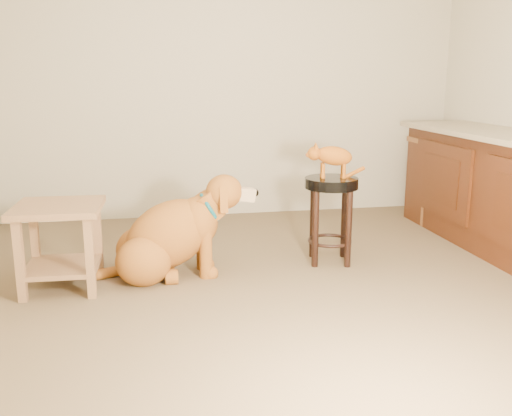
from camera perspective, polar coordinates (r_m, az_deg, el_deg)
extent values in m
cube|color=brown|center=(3.93, 2.12, -7.37)|extent=(4.50, 4.00, 0.01)
cube|color=#BDB598|center=(5.64, -2.41, 12.38)|extent=(4.50, 0.04, 2.60)
cube|color=#BDB598|center=(1.79, 17.18, 10.12)|extent=(4.50, 0.04, 2.60)
cube|color=black|center=(4.98, 24.26, -3.49)|extent=(0.52, 2.50, 0.10)
cube|color=#451F0C|center=(5.15, 18.05, 2.71)|extent=(0.02, 0.90, 0.62)
cube|color=#391809|center=(5.14, 17.93, 2.71)|extent=(0.02, 0.60, 0.40)
cylinder|color=black|center=(4.42, 8.81, -1.31)|extent=(0.05, 0.05, 0.57)
cylinder|color=black|center=(4.39, 5.71, -1.31)|extent=(0.05, 0.05, 0.57)
cylinder|color=black|center=(4.19, 9.23, -2.13)|extent=(0.05, 0.05, 0.57)
cylinder|color=black|center=(4.16, 5.97, -2.13)|extent=(0.05, 0.05, 0.57)
torus|color=black|center=(4.32, 7.38, -3.25)|extent=(0.39, 0.39, 0.03)
cylinder|color=black|center=(4.22, 7.56, 2.51)|extent=(0.39, 0.39, 0.08)
cube|color=brown|center=(5.93, 18.21, 2.81)|extent=(0.05, 0.05, 0.76)
cube|color=brown|center=(5.78, 15.17, 2.75)|extent=(0.05, 0.05, 0.76)
cube|color=brown|center=(5.63, 19.82, 2.16)|extent=(0.05, 0.05, 0.76)
cube|color=brown|center=(5.47, 16.66, 2.09)|extent=(0.05, 0.05, 0.76)
cube|color=brown|center=(5.64, 17.74, 6.45)|extent=(0.44, 0.44, 0.04)
cube|color=olive|center=(4.11, -15.51, -3.06)|extent=(0.05, 0.05, 0.52)
cube|color=olive|center=(4.19, -21.21, -3.19)|extent=(0.05, 0.05, 0.52)
cube|color=olive|center=(3.72, -16.27, -4.85)|extent=(0.05, 0.05, 0.52)
cube|color=olive|center=(3.80, -22.56, -4.95)|extent=(0.05, 0.05, 0.52)
cube|color=olive|center=(3.88, -19.20, 0.03)|extent=(0.57, 0.57, 0.04)
cube|color=olive|center=(3.98, -18.77, -5.56)|extent=(0.48, 0.48, 0.03)
ellipsoid|color=brown|center=(4.16, -11.28, -4.11)|extent=(0.38, 0.32, 0.34)
ellipsoid|color=brown|center=(3.90, -11.18, -5.29)|extent=(0.38, 0.32, 0.34)
cylinder|color=brown|center=(4.22, -8.76, -5.41)|extent=(0.09, 0.11, 0.11)
cylinder|color=brown|center=(3.92, -8.45, -6.87)|extent=(0.09, 0.11, 0.11)
ellipsoid|color=brown|center=(4.00, -8.74, -2.66)|extent=(0.78, 0.42, 0.69)
ellipsoid|color=brown|center=(3.99, -5.89, -1.34)|extent=(0.29, 0.33, 0.35)
cylinder|color=brown|center=(4.14, -5.40, -3.40)|extent=(0.09, 0.09, 0.40)
cylinder|color=brown|center=(3.95, -5.06, -4.18)|extent=(0.09, 0.09, 0.40)
sphere|color=brown|center=(4.19, -4.91, -5.67)|extent=(0.11, 0.11, 0.11)
sphere|color=brown|center=(4.01, -4.55, -6.54)|extent=(0.11, 0.11, 0.11)
cylinder|color=brown|center=(3.98, -4.71, 0.20)|extent=(0.26, 0.19, 0.26)
ellipsoid|color=brown|center=(3.97, -3.22, 1.62)|extent=(0.26, 0.24, 0.24)
cube|color=tan|center=(4.00, -1.26, 1.41)|extent=(0.17, 0.09, 0.11)
sphere|color=black|center=(4.01, -0.15, 1.53)|extent=(0.06, 0.06, 0.06)
cube|color=brown|center=(4.08, -3.76, 1.48)|extent=(0.05, 0.06, 0.18)
cube|color=brown|center=(3.87, -3.26, 0.82)|extent=(0.05, 0.06, 0.18)
torus|color=#0B4C5A|center=(3.98, -4.71, 0.06)|extent=(0.14, 0.23, 0.21)
cylinder|color=#D8BF4C|center=(4.00, -3.94, -0.94)|extent=(0.01, 0.05, 0.05)
cylinder|color=brown|center=(4.12, -14.14, -6.21)|extent=(0.32, 0.19, 0.07)
ellipsoid|color=#8B440D|center=(4.19, 7.84, 5.18)|extent=(0.30, 0.19, 0.17)
cylinder|color=#8B440D|center=(4.23, 6.63, 3.82)|extent=(0.03, 0.03, 0.11)
sphere|color=#8B440D|center=(4.24, 6.61, 3.27)|extent=(0.03, 0.03, 0.03)
cylinder|color=#8B440D|center=(4.16, 6.72, 3.66)|extent=(0.03, 0.03, 0.11)
sphere|color=#8B440D|center=(4.17, 6.71, 3.09)|extent=(0.03, 0.03, 0.03)
cylinder|color=#8B440D|center=(4.25, 8.65, 3.80)|extent=(0.03, 0.03, 0.11)
sphere|color=#8B440D|center=(4.26, 8.63, 3.25)|extent=(0.03, 0.03, 0.03)
cylinder|color=#8B440D|center=(4.18, 8.77, 3.63)|extent=(0.03, 0.03, 0.11)
sphere|color=#8B440D|center=(4.19, 8.75, 3.07)|extent=(0.03, 0.03, 0.03)
sphere|color=#8B440D|center=(4.17, 5.86, 5.45)|extent=(0.10, 0.10, 0.10)
sphere|color=#8B440D|center=(4.17, 5.27, 5.32)|extent=(0.04, 0.04, 0.04)
sphere|color=brown|center=(4.17, 5.05, 5.32)|extent=(0.02, 0.02, 0.02)
cone|color=#8B440D|center=(4.20, 5.97, 6.23)|extent=(0.05, 0.05, 0.05)
cone|color=#C66B60|center=(4.20, 5.95, 6.20)|extent=(0.03, 0.03, 0.03)
cone|color=#8B440D|center=(4.14, 6.04, 6.13)|extent=(0.05, 0.05, 0.05)
cone|color=#C66B60|center=(4.14, 6.02, 6.09)|extent=(0.03, 0.03, 0.03)
cylinder|color=#8B440D|center=(4.27, 9.60, 3.41)|extent=(0.21, 0.08, 0.10)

